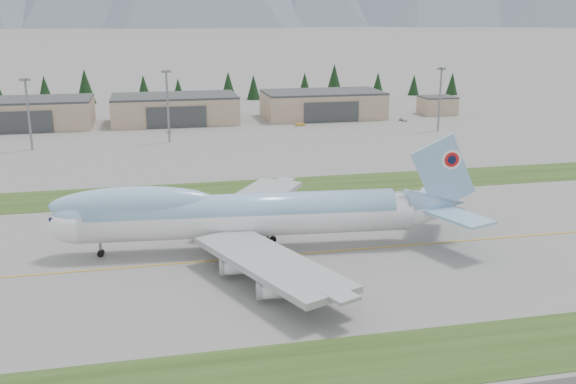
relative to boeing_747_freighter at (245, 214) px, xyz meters
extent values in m
plane|color=slate|center=(9.40, -4.24, -6.77)|extent=(7000.00, 7000.00, 0.00)
cube|color=#274016|center=(9.40, -42.24, -6.77)|extent=(400.00, 14.00, 0.08)
cube|color=#274016|center=(9.40, 40.76, -6.77)|extent=(400.00, 18.00, 0.08)
cube|color=gold|center=(9.40, -4.24, -6.77)|extent=(400.00, 0.40, 0.02)
cylinder|color=white|center=(0.77, -0.07, -0.66)|extent=(59.29, 11.95, 6.84)
cylinder|color=#88B7DF|center=(-0.28, 0.02, 0.60)|extent=(55.06, 11.06, 6.31)
ellipsoid|color=white|center=(-28.58, 2.50, -0.66)|extent=(11.50, 7.77, 6.84)
ellipsoid|color=#88B7DF|center=(-28.58, 2.50, 0.60)|extent=(9.62, 6.57, 5.80)
ellipsoid|color=#88B7DF|center=(-19.14, 1.68, 2.60)|extent=(29.44, 8.32, 6.31)
cube|color=#0C1433|center=(-32.25, 2.82, 0.70)|extent=(2.49, 2.92, 1.36)
cone|color=white|center=(35.36, -3.10, -0.66)|extent=(13.16, 7.78, 6.70)
cone|color=#88B7DF|center=(35.36, -3.10, 0.60)|extent=(12.06, 7.09, 6.10)
cube|color=#88B7DF|center=(36.41, -3.19, 6.49)|extent=(12.75, 1.74, 14.52)
cylinder|color=white|center=(37.70, -2.88, 9.02)|extent=(3.79, 0.54, 3.79)
cylinder|color=red|center=(37.71, -2.77, 9.02)|extent=(2.74, 0.45, 2.74)
cylinder|color=#0C1433|center=(37.72, -2.67, 9.02)|extent=(1.59, 0.35, 1.58)
cube|color=#88B7DF|center=(38.01, 3.01, -0.03)|extent=(11.25, 13.18, 0.48)
cube|color=#88B7DF|center=(36.91, -9.57, -0.03)|extent=(9.89, 13.04, 0.48)
cube|color=#9C9EA4|center=(4.38, 17.04, -2.56)|extent=(25.58, 31.92, 1.05)
cube|color=#9C9EA4|center=(1.35, -17.55, -2.56)|extent=(21.53, 32.96, 1.05)
cylinder|color=white|center=(-0.81, 13.27, -4.56)|extent=(5.68, 3.10, 2.63)
cylinder|color=white|center=(5.18, 22.57, -4.56)|extent=(5.68, 3.10, 2.63)
cylinder|color=white|center=(-3.10, -12.93, -4.56)|extent=(5.68, 3.10, 2.63)
cylinder|color=white|center=(1.18, -23.13, -4.56)|extent=(5.68, 3.10, 2.63)
cylinder|color=slate|center=(-25.43, 2.23, -5.50)|extent=(0.50, 0.50, 2.53)
cylinder|color=slate|center=(-0.53, 3.21, -5.40)|extent=(0.64, 0.64, 2.74)
cylinder|color=slate|center=(-1.08, -3.07, -5.40)|extent=(0.64, 0.64, 2.74)
cylinder|color=slate|center=(4.72, 2.76, -5.40)|extent=(0.64, 0.64, 2.74)
cylinder|color=slate|center=(4.17, -3.53, -5.40)|extent=(0.64, 0.64, 2.74)
cylinder|color=black|center=(-25.47, 1.81, -6.19)|extent=(1.19, 0.47, 1.16)
cylinder|color=black|center=(-25.40, 2.65, -6.19)|extent=(1.19, 0.47, 1.16)
cylinder|color=black|center=(-0.53, 3.21, -6.13)|extent=(1.30, 0.63, 1.26)
cylinder|color=black|center=(-1.08, -3.07, -6.13)|extent=(1.30, 0.63, 1.26)
cylinder|color=black|center=(4.72, 2.76, -6.13)|extent=(1.30, 0.63, 1.26)
cylinder|color=black|center=(4.17, -3.53, -6.13)|extent=(1.30, 0.63, 1.26)
cube|color=gray|center=(-60.60, 145.76, -1.77)|extent=(48.00, 26.00, 10.00)
cube|color=#35383A|center=(-60.60, 145.76, 3.63)|extent=(48.00, 26.00, 0.80)
cube|color=#35383A|center=(-60.60, 132.46, -2.77)|extent=(22.08, 0.60, 8.00)
cube|color=gray|center=(-5.60, 145.76, -1.77)|extent=(48.00, 26.00, 10.00)
cube|color=#35383A|center=(-5.60, 145.76, 3.63)|extent=(48.00, 26.00, 0.80)
cube|color=#35383A|center=(-5.60, 132.46, -2.77)|extent=(22.08, 0.60, 8.00)
cube|color=gray|center=(54.40, 145.76, -1.77)|extent=(48.00, 26.00, 10.00)
cube|color=#35383A|center=(54.40, 145.76, 3.63)|extent=(48.00, 26.00, 0.80)
cube|color=#35383A|center=(54.40, 132.46, -2.77)|extent=(22.08, 0.60, 8.00)
cube|color=gray|center=(104.40, 143.76, -3.27)|extent=(14.00, 12.00, 7.00)
cube|color=#35383A|center=(104.40, 143.76, 0.53)|extent=(14.00, 12.00, 0.60)
cylinder|color=slate|center=(-52.19, 102.01, 3.97)|extent=(0.70, 0.70, 21.47)
cube|color=slate|center=(-52.19, 102.01, 15.11)|extent=(3.20, 3.20, 0.80)
cylinder|color=slate|center=(-9.45, 105.26, 4.67)|extent=(0.70, 0.70, 22.88)
cube|color=slate|center=(-9.45, 105.26, 16.52)|extent=(3.20, 3.20, 0.80)
cylinder|color=slate|center=(87.47, 106.50, 4.24)|extent=(0.70, 0.70, 22.01)
cube|color=slate|center=(87.47, 106.50, 15.65)|extent=(3.20, 3.20, 0.80)
imported|color=silver|center=(-8.86, 123.15, -6.77)|extent=(1.49, 3.28, 1.10)
imported|color=gold|center=(40.64, 127.57, -6.77)|extent=(3.96, 1.43, 1.30)
imported|color=silver|center=(83.35, 129.65, -6.77)|extent=(2.58, 4.40, 1.20)
cone|color=black|center=(-61.76, 204.35, 0.31)|extent=(7.93, 7.93, 14.16)
cone|color=black|center=(-44.32, 209.96, 1.44)|extent=(9.20, 9.20, 16.42)
cone|color=black|center=(-17.40, 210.48, -0.24)|extent=(7.31, 7.31, 13.06)
cone|color=black|center=(-1.01, 208.11, -1.09)|extent=(6.36, 6.36, 11.36)
cone|color=black|center=(23.33, 207.81, 0.34)|extent=(7.96, 7.96, 14.21)
cone|color=black|center=(35.91, 208.11, -0.67)|extent=(6.83, 6.83, 12.20)
cone|color=black|center=(62.92, 211.60, -0.42)|extent=(7.11, 7.11, 12.69)
cone|color=black|center=(77.80, 208.95, 1.73)|extent=(9.51, 9.51, 16.99)
cone|color=black|center=(102.15, 211.05, -0.75)|extent=(6.74, 6.74, 12.04)
cone|color=black|center=(121.01, 208.07, -1.32)|extent=(6.10, 6.10, 10.89)
cone|color=black|center=(141.20, 205.03, -0.90)|extent=(6.57, 6.57, 11.74)
camera|label=1|loc=(-15.77, -108.49, 34.65)|focal=40.00mm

